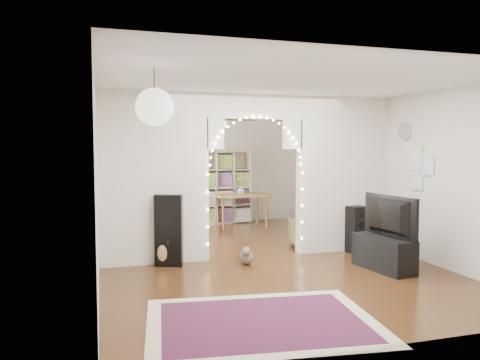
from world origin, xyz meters
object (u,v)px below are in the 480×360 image
object	(u,v)px
floor_speaker	(357,230)
bookcase	(215,187)
dining_table	(241,197)
dining_chair_right	(308,233)
media_console	(384,253)
dining_chair_left	(191,223)
acoustic_guitar	(169,241)

from	to	relation	value
floor_speaker	bookcase	world-z (taller)	bookcase
dining_table	dining_chair_right	size ratio (longest dim) A/B	2.05
media_console	bookcase	xyz separation A→B (m)	(-1.39, 4.90, 0.62)
dining_table	dining_chair_right	xyz separation A→B (m)	(0.51, -2.57, -0.41)
bookcase	dining_chair_right	xyz separation A→B (m)	(0.97, -3.15, -0.60)
bookcase	dining_table	bearing A→B (deg)	-66.57
media_console	dining_table	distance (m)	4.44
dining_chair_right	dining_table	bearing A→B (deg)	105.03
media_console	dining_chair_right	world-z (taller)	dining_chair_right
floor_speaker	dining_table	xyz separation A→B (m)	(-1.16, 3.17, 0.28)
floor_speaker	bookcase	xyz separation A→B (m)	(-1.62, 3.75, 0.47)
dining_chair_left	floor_speaker	bearing A→B (deg)	-47.18
floor_speaker	dining_chair_right	world-z (taller)	floor_speaker
media_console	dining_table	size ratio (longest dim) A/B	0.82
floor_speaker	dining_chair_left	size ratio (longest dim) A/B	1.61
media_console	dining_chair_right	bearing A→B (deg)	95.41
floor_speaker	dining_table	world-z (taller)	floor_speaker
bookcase	dining_table	size ratio (longest dim) A/B	1.44
floor_speaker	media_console	size ratio (longest dim) A/B	0.81
acoustic_guitar	media_console	xyz separation A→B (m)	(3.04, -1.15, -0.14)
bookcase	dining_chair_left	world-z (taller)	bookcase
acoustic_guitar	media_console	size ratio (longest dim) A/B	0.90
dining_chair_left	dining_table	bearing A→B (deg)	24.30
acoustic_guitar	media_console	distance (m)	3.26
acoustic_guitar	floor_speaker	size ratio (longest dim) A/B	1.11
acoustic_guitar	media_console	world-z (taller)	acoustic_guitar
floor_speaker	dining_table	bearing A→B (deg)	102.25
floor_speaker	dining_chair_left	xyz separation A→B (m)	(-2.45, 2.57, -0.17)
floor_speaker	dining_chair_right	size ratio (longest dim) A/B	1.36
acoustic_guitar	dining_chair_left	world-z (taller)	acoustic_guitar
floor_speaker	dining_chair_right	bearing A→B (deg)	129.19
acoustic_guitar	dining_table	xyz separation A→B (m)	(2.12, 3.17, 0.29)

